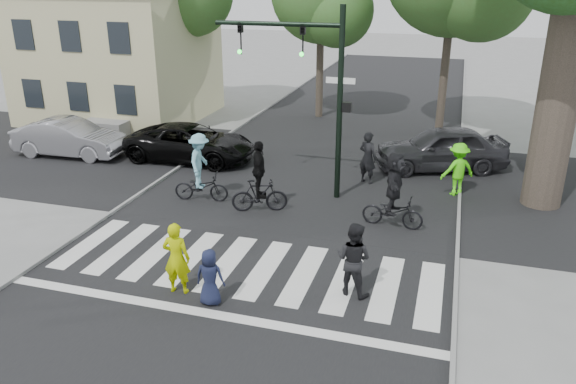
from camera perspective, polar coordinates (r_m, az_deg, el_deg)
name	(u,v)px	position (r m, az deg, el deg)	size (l,w,h in m)	color
ground	(231,286)	(13.38, -5.84, -9.49)	(120.00, 120.00, 0.00)	gray
road_stem	(291,206)	(17.59, 0.31, -1.48)	(10.00, 70.00, 0.01)	black
road_cross	(315,176)	(20.29, 2.71, 1.68)	(70.00, 10.00, 0.01)	black
curb_left	(148,189)	(19.50, -14.07, 0.34)	(0.10, 70.00, 0.10)	gray
curb_right	(458,225)	(16.97, 16.92, -3.18)	(0.10, 70.00, 0.10)	gray
crosswalk	(241,272)	(13.90, -4.80, -8.14)	(10.00, 3.85, 0.01)	silver
traffic_signal	(313,76)	(17.52, 2.61, 11.71)	(4.45, 0.29, 6.00)	black
house	(117,40)	(29.47, -16.98, 14.58)	(8.40, 8.10, 8.82)	beige
pedestrian_woman	(177,258)	(12.92, -11.26, -6.62)	(0.63, 0.41, 1.73)	#B9CD01
pedestrian_child	(210,277)	(12.47, -7.94, -8.57)	(0.64, 0.42, 1.31)	#171D37
pedestrian_adult	(353,259)	(12.71, 6.67, -6.79)	(0.85, 0.66, 1.74)	black
cyclist_left	(200,172)	(17.95, -8.89, 2.00)	(1.82, 1.22, 2.21)	black
cyclist_mid	(259,183)	(16.96, -2.94, 0.91)	(1.77, 1.12, 2.23)	black
cyclist_right	(394,194)	(16.14, 10.70, -0.24)	(1.80, 1.68, 2.23)	black
car_suv	(191,143)	(22.11, -9.84, 4.94)	(2.32, 5.02, 1.40)	black
car_silver	(69,138)	(23.97, -21.33, 5.15)	(1.55, 4.44, 1.46)	#96959A
car_grey	(441,148)	(21.46, 15.27, 4.31)	(1.92, 4.76, 1.62)	#2F2F33
bystander_hivis	(458,169)	(19.05, 16.87, 2.22)	(1.14, 0.66, 1.76)	#52FF13
bystander_dark	(368,158)	(19.50, 8.10, 3.49)	(0.67, 0.44, 1.84)	black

